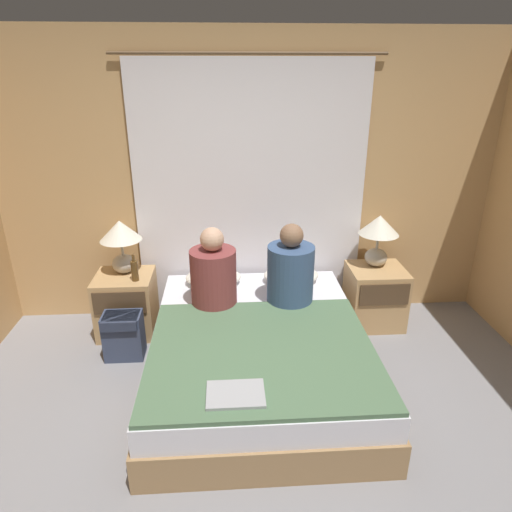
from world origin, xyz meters
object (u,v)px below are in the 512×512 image
object	(u,v)px
nightstand_right	(375,296)
pillow_left	(213,277)
person_right_in_bed	(290,272)
laptop_on_bed	(236,394)
bed	(259,354)
person_left_in_bed	(213,275)
pillow_right	(291,275)
backpack_on_floor	(123,333)
lamp_left	(121,238)
beer_bottle_on_left_stand	(135,270)
lamp_right	(379,232)
nightstand_left	(127,304)

from	to	relation	value
nightstand_right	pillow_left	size ratio (longest dim) A/B	1.12
person_right_in_bed	laptop_on_bed	bearing A→B (deg)	-112.01
bed	person_left_in_bed	size ratio (longest dim) A/B	3.06
pillow_right	backpack_on_floor	xyz separation A→B (m)	(-1.40, -0.43, -0.27)
lamp_left	pillow_left	bearing A→B (deg)	-3.31
bed	beer_bottle_on_left_stand	xyz separation A→B (m)	(-0.98, 0.64, 0.42)
person_left_in_bed	lamp_right	bearing A→B (deg)	16.63
lamp_left	laptop_on_bed	distance (m)	1.86
pillow_right	person_left_in_bed	bearing A→B (deg)	-150.15
bed	person_left_in_bed	bearing A→B (deg)	129.73
nightstand_right	lamp_right	xyz separation A→B (m)	(-0.00, 0.08, 0.58)
nightstand_right	person_right_in_bed	size ratio (longest dim) A/B	0.81
lamp_right	person_left_in_bed	world-z (taller)	person_left_in_bed
person_right_in_bed	pillow_right	bearing A→B (deg)	80.57
lamp_left	laptop_on_bed	bearing A→B (deg)	-59.71
pillow_left	person_right_in_bed	xyz separation A→B (m)	(0.62, -0.38, 0.21)
nightstand_right	beer_bottle_on_left_stand	xyz separation A→B (m)	(-2.09, -0.10, 0.36)
pillow_left	laptop_on_bed	distance (m)	1.54
bed	pillow_right	distance (m)	0.89
bed	nightstand_right	world-z (taller)	nightstand_right
nightstand_right	lamp_right	distance (m)	0.59
beer_bottle_on_left_stand	person_left_in_bed	bearing A→B (deg)	-20.94
lamp_right	pillow_left	bearing A→B (deg)	-178.25
pillow_right	person_left_in_bed	xyz separation A→B (m)	(-0.67, -0.38, 0.20)
backpack_on_floor	nightstand_left	bearing A→B (deg)	96.58
backpack_on_floor	person_left_in_bed	bearing A→B (deg)	3.65
nightstand_right	nightstand_left	bearing A→B (deg)	180.00
bed	backpack_on_floor	world-z (taller)	bed
nightstand_right	pillow_right	distance (m)	0.79
pillow_right	bed	bearing A→B (deg)	-113.76
pillow_right	beer_bottle_on_left_stand	size ratio (longest dim) A/B	2.08
laptop_on_bed	pillow_left	bearing A→B (deg)	95.84
bed	pillow_right	xyz separation A→B (m)	(0.34, 0.78, 0.28)
bed	nightstand_left	distance (m)	1.33
nightstand_right	backpack_on_floor	bearing A→B (deg)	-169.71
bed	backpack_on_floor	distance (m)	1.12
pillow_left	backpack_on_floor	xyz separation A→B (m)	(-0.72, -0.43, -0.27)
lamp_left	lamp_right	distance (m)	2.21
person_right_in_bed	beer_bottle_on_left_stand	world-z (taller)	person_right_in_bed
bed	pillow_right	world-z (taller)	pillow_right
pillow_left	beer_bottle_on_left_stand	world-z (taller)	beer_bottle_on_left_stand
nightstand_right	pillow_left	world-z (taller)	pillow_left
backpack_on_floor	person_right_in_bed	bearing A→B (deg)	2.00
person_left_in_bed	backpack_on_floor	xyz separation A→B (m)	(-0.73, -0.05, -0.47)
lamp_left	pillow_right	distance (m)	1.49
lamp_left	person_right_in_bed	size ratio (longest dim) A/B	0.70
nightstand_right	person_left_in_bed	xyz separation A→B (m)	(-1.43, -0.35, 0.42)
nightstand_left	person_right_in_bed	xyz separation A→B (m)	(1.38, -0.35, 0.42)
nightstand_right	pillow_right	xyz separation A→B (m)	(-0.76, 0.04, 0.21)
lamp_left	laptop_on_bed	world-z (taller)	lamp_left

